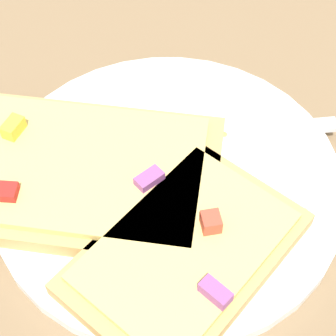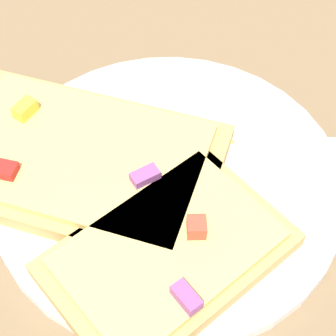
# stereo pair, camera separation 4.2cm
# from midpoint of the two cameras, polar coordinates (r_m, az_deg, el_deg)

# --- Properties ---
(ground_plane) EXTENTS (4.00, 4.00, 0.00)m
(ground_plane) POSITION_cam_midpoint_polar(r_m,az_deg,el_deg) (0.44, -2.74, -1.91)
(ground_plane) COLOR #7F6647
(plate) EXTENTS (0.27, 0.27, 0.01)m
(plate) POSITION_cam_midpoint_polar(r_m,az_deg,el_deg) (0.44, -2.77, -1.45)
(plate) COLOR white
(plate) RESTS_ON ground
(fork) EXTENTS (0.20, 0.14, 0.01)m
(fork) POSITION_cam_midpoint_polar(r_m,az_deg,el_deg) (0.45, -0.68, 2.97)
(fork) COLOR silver
(fork) RESTS_ON plate
(knife) EXTENTS (0.18, 0.15, 0.01)m
(knife) POSITION_cam_midpoint_polar(r_m,az_deg,el_deg) (0.42, 6.70, -3.67)
(knife) COLOR silver
(knife) RESTS_ON plate
(pizza_slice_main) EXTENTS (0.24, 0.25, 0.03)m
(pizza_slice_main) POSITION_cam_midpoint_polar(r_m,az_deg,el_deg) (0.43, -11.85, -0.53)
(pizza_slice_main) COLOR tan
(pizza_slice_main) RESTS_ON plate
(pizza_slice_corner) EXTENTS (0.18, 0.13, 0.03)m
(pizza_slice_corner) POSITION_cam_midpoint_polar(r_m,az_deg,el_deg) (0.38, -1.34, -8.74)
(pizza_slice_corner) COLOR tan
(pizza_slice_corner) RESTS_ON plate
(crumb_scatter) EXTENTS (0.12, 0.10, 0.01)m
(crumb_scatter) POSITION_cam_midpoint_polar(r_m,az_deg,el_deg) (0.44, -5.62, 1.37)
(crumb_scatter) COLOR tan
(crumb_scatter) RESTS_ON plate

